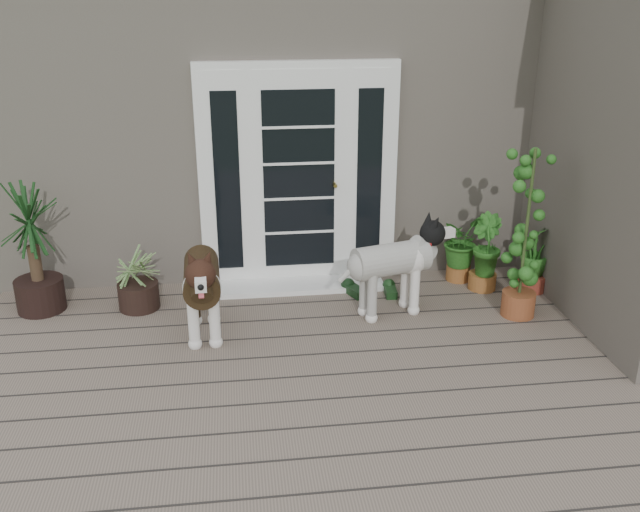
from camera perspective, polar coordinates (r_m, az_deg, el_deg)
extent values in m
cube|color=#6B5B4C|center=(5.25, 2.99, -11.89)|extent=(6.20, 4.60, 0.12)
cube|color=#665E54|center=(8.71, -1.78, 12.27)|extent=(7.40, 4.00, 3.10)
cube|color=white|center=(6.77, -1.75, 6.49)|extent=(1.90, 0.14, 2.15)
cube|color=white|center=(6.93, -1.49, -2.35)|extent=(1.60, 0.40, 0.05)
imported|color=#164D19|center=(7.13, 11.27, 0.43)|extent=(0.70, 0.70, 0.63)
imported|color=#2D621C|center=(6.99, 13.14, -0.54)|extent=(0.42, 0.42, 0.54)
imported|color=#164D16|center=(7.10, 16.88, -0.73)|extent=(0.46, 0.46, 0.51)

